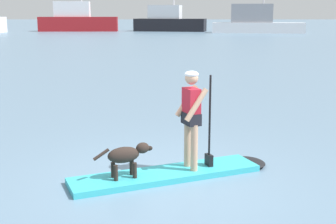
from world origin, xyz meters
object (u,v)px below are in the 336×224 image
Objects in this scene: paddleboard at (180,173)px; dog at (128,155)px; moored_boat_center at (258,22)px; moored_boat_far_starboard at (171,21)px; person_paddler at (194,113)px; moored_boat_far_port at (79,20)px.

paddleboard is 1.00m from dog.
moored_boat_center is at bearing 78.03° from paddleboard.
moored_boat_far_starboard is (-0.05, 62.79, 1.42)m from paddleboard.
moored_boat_far_port reaches higher than person_paddler.
moored_boat_far_starboard is at bearing 151.23° from moored_boat_center.
moored_boat_far_starboard reaches higher than paddleboard.
moored_boat_far_port is 1.12× the size of moored_boat_far_starboard.
moored_boat_center is at bearing -28.77° from moored_boat_far_starboard.
paddleboard is 0.30× the size of moored_boat_far_starboard.
paddleboard is at bearing -89.96° from moored_boat_far_starboard.
paddleboard is 3.74× the size of dog.
moored_boat_far_port is at bearing -179.29° from moored_boat_far_starboard.
dog is at bearing -157.37° from paddleboard.
paddleboard is at bearing -77.39° from moored_boat_far_port.
moored_boat_center is (11.70, 56.12, 0.41)m from person_paddler.
moored_boat_far_starboard is at bearing 90.04° from paddleboard.
dog is at bearing -102.72° from moored_boat_center.
moored_boat_center is (11.97, -6.57, -0.01)m from moored_boat_far_starboard.
person_paddler is 1.29m from dog.
moored_boat_far_starboard is (-0.27, 62.70, 0.42)m from person_paddler.
moored_boat_far_starboard reaches higher than person_paddler.
paddleboard is 64.19m from moored_boat_far_port.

